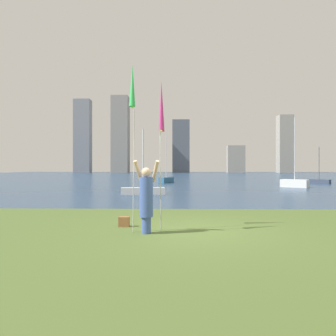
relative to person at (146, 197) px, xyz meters
The scene contains 14 objects.
ground 51.28m from the person, 88.62° to the left, with size 120.00×138.00×0.12m.
person is the anchor object (origin of this frame).
kite_flag_left 2.75m from the person, behind, with size 0.16×0.49×4.34m.
kite_flag_right 2.53m from the person, 64.89° to the left, with size 0.16×0.97×4.08m.
bag 1.41m from the person, 128.33° to the left, with size 0.30×0.17×0.28m.
sailboat_1 22.15m from the person, 60.36° to the left, with size 2.31×2.09×6.01m.
sailboat_3 30.21m from the person, 58.22° to the left, with size 2.01×2.02×3.89m.
sailboat_4 11.85m from the person, 96.28° to the left, with size 2.78×0.85×4.12m.
sailboat_6 26.83m from the person, 90.59° to the left, with size 1.69×1.93×5.99m.
skyline_tower_0 103.09m from the person, 107.34° to the left, with size 5.45×3.67×24.59m.
skyline_tower_1 98.41m from the person, 100.30° to the left, with size 5.49×5.49×25.16m.
skyline_tower_2 101.56m from the person, 88.53° to the left, with size 5.84×3.97×18.09m.
skyline_tower_3 103.43m from the person, 78.03° to the left, with size 5.92×3.25×9.26m.
skyline_tower_4 106.10m from the person, 69.29° to the left, with size 4.71×4.19×19.21m.
Camera 1 is at (-0.48, -8.42, 1.69)m, focal length 33.90 mm.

